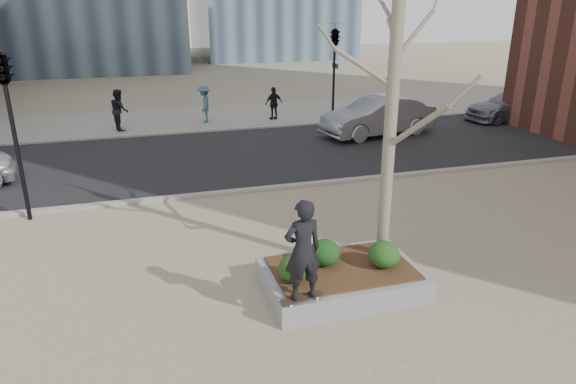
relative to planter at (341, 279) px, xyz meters
name	(u,v)px	position (x,y,z in m)	size (l,w,h in m)	color
ground	(293,297)	(-1.00, 0.00, -0.23)	(120.00, 120.00, 0.00)	gray
street	(213,157)	(-1.00, 10.00, -0.21)	(60.00, 8.00, 0.02)	black
far_sidewalk	(191,119)	(-1.00, 17.00, -0.21)	(60.00, 6.00, 0.02)	gray
planter	(341,279)	(0.00, 0.00, 0.00)	(3.00, 2.00, 0.45)	gray
planter_mulch	(342,268)	(0.00, 0.00, 0.25)	(2.70, 1.70, 0.04)	#382314
sycamore_tree	(393,92)	(1.00, 0.30, 3.56)	(2.80, 2.80, 6.60)	gray
shrub_left	(294,268)	(-1.05, -0.22, 0.52)	(0.59, 0.59, 0.50)	#123310
shrub_middle	(324,253)	(-0.29, 0.20, 0.52)	(0.61, 0.61, 0.52)	#113410
shrub_right	(384,254)	(0.79, -0.20, 0.52)	(0.61, 0.61, 0.52)	#173E13
skateboard	(302,299)	(-1.10, -0.88, 0.26)	(0.78, 0.20, 0.07)	black
skateboarder	(303,250)	(-1.10, -0.88, 1.21)	(0.66, 0.44, 1.82)	black
car_silver	(378,116)	(6.24, 11.29, 0.61)	(1.72, 4.94, 1.63)	gray
car_third	(511,106)	(13.79, 12.27, 0.46)	(1.87, 4.59, 1.33)	slate
pedestrian_a	(119,110)	(-4.26, 15.42, 0.70)	(0.88, 0.68, 1.80)	black
pedestrian_b	(204,104)	(-0.46, 15.92, 0.67)	(1.12, 0.65, 1.74)	#3E5A70
pedestrian_c	(274,103)	(2.85, 15.62, 0.58)	(0.92, 0.38, 1.56)	black
traffic_light_near	(15,136)	(-6.50, 5.60, 2.02)	(0.60, 2.48, 4.50)	black
traffic_light_far	(334,73)	(5.50, 14.60, 2.02)	(0.60, 2.48, 4.50)	black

